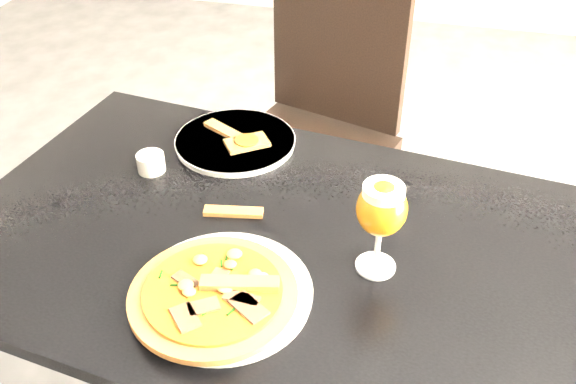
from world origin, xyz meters
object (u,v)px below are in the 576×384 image
(pizza, at_px, (214,294))
(beer_glass, at_px, (382,209))
(dining_table, at_px, (259,267))
(chair_far, at_px, (315,132))

(pizza, relative_size, beer_glass, 1.54)
(dining_table, relative_size, chair_far, 1.31)
(chair_far, relative_size, pizza, 3.39)
(dining_table, distance_m, pizza, 0.23)
(pizza, bearing_deg, beer_glass, 32.12)
(chair_far, bearing_deg, pizza, -72.49)
(dining_table, xyz_separation_m, pizza, (-0.02, -0.20, 0.12))
(chair_far, distance_m, pizza, 0.96)
(dining_table, height_order, chair_far, chair_far)
(pizza, height_order, beer_glass, beer_glass)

